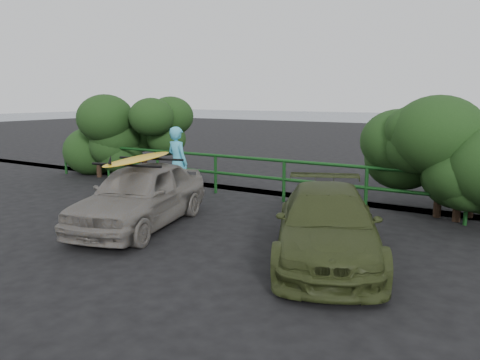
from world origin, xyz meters
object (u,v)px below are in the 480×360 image
at_px(olive_vehicle, 327,224).
at_px(surfboard, 139,159).
at_px(guardrail, 248,177).
at_px(sedan, 140,195).
at_px(man, 178,163).

bearing_deg(olive_vehicle, surfboard, 159.05).
relative_size(guardrail, sedan, 3.80).
bearing_deg(surfboard, guardrail, 68.79).
xyz_separation_m(sedan, man, (-1.00, 2.38, 0.27)).
height_order(guardrail, olive_vehicle, olive_vehicle).
bearing_deg(man, guardrail, -128.62).
xyz_separation_m(sedan, surfboard, (-0.00, 0.00, 0.71)).
distance_m(guardrail, surfboard, 3.54).
bearing_deg(sedan, man, 98.57).
relative_size(olive_vehicle, surfboard, 1.59).
height_order(man, surfboard, man).
bearing_deg(olive_vehicle, man, 131.84).
relative_size(man, surfboard, 0.75).
relative_size(guardrail, olive_vehicle, 3.68).
bearing_deg(sedan, surfboard, 165.80).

